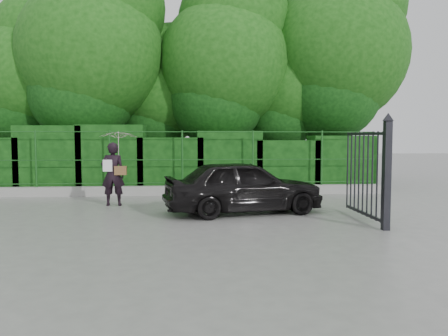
{
  "coord_description": "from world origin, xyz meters",
  "views": [
    {
      "loc": [
        0.69,
        -9.64,
        1.87
      ],
      "look_at": [
        1.51,
        1.3,
        1.1
      ],
      "focal_mm": 35.0,
      "sensor_mm": 36.0,
      "label": 1
    }
  ],
  "objects": [
    {
      "name": "gate",
      "position": [
        4.6,
        -0.72,
        1.19
      ],
      "size": [
        0.22,
        2.33,
        2.36
      ],
      "color": "black",
      "rests_on": "ground"
    },
    {
      "name": "fence",
      "position": [
        0.22,
        4.5,
        1.2
      ],
      "size": [
        14.13,
        0.06,
        1.8
      ],
      "color": "#1A501A",
      "rests_on": "kerb"
    },
    {
      "name": "hedge",
      "position": [
        -0.14,
        5.5,
        1.01
      ],
      "size": [
        14.2,
        1.2,
        2.29
      ],
      "color": "black",
      "rests_on": "ground"
    },
    {
      "name": "kerb",
      "position": [
        0.0,
        4.5,
        0.15
      ],
      "size": [
        14.0,
        0.25,
        0.3
      ],
      "primitive_type": "cube",
      "color": "#9E9E99",
      "rests_on": "ground"
    },
    {
      "name": "woman",
      "position": [
        -1.36,
        2.49,
        1.35
      ],
      "size": [
        0.97,
        0.99,
        2.06
      ],
      "color": "black",
      "rests_on": "ground"
    },
    {
      "name": "ground",
      "position": [
        0.0,
        0.0,
        0.0
      ],
      "size": [
        80.0,
        80.0,
        0.0
      ],
      "primitive_type": "plane",
      "color": "gray"
    },
    {
      "name": "trees",
      "position": [
        1.14,
        7.74,
        4.62
      ],
      "size": [
        17.1,
        6.15,
        8.08
      ],
      "color": "black",
      "rests_on": "ground"
    },
    {
      "name": "car",
      "position": [
        1.97,
        1.03,
        0.66
      ],
      "size": [
        4.14,
        2.36,
        1.33
      ],
      "primitive_type": "imported",
      "rotation": [
        0.0,
        0.0,
        1.78
      ],
      "color": "black",
      "rests_on": "ground"
    }
  ]
}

